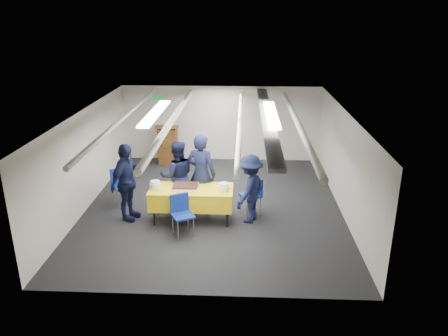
{
  "coord_description": "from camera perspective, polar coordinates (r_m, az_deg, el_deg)",
  "views": [
    {
      "loc": [
        0.69,
        -9.54,
        4.46
      ],
      "look_at": [
        0.26,
        -0.2,
        1.05
      ],
      "focal_mm": 35.0,
      "sensor_mm": 36.0,
      "label": 1
    }
  ],
  "objects": [
    {
      "name": "ground",
      "position": [
        10.55,
        -1.34,
        -4.97
      ],
      "size": [
        7.0,
        7.0,
        0.0
      ],
      "primitive_type": "plane",
      "color": "black",
      "rests_on": "ground"
    },
    {
      "name": "room_shell",
      "position": [
        10.31,
        -0.75,
        5.16
      ],
      "size": [
        6.0,
        7.0,
        2.3
      ],
      "color": "beige",
      "rests_on": "ground"
    },
    {
      "name": "serving_table",
      "position": [
        9.66,
        -4.28,
        -3.84
      ],
      "size": [
        1.83,
        0.81,
        0.77
      ],
      "color": "black",
      "rests_on": "ground"
    },
    {
      "name": "sheet_cake",
      "position": [
        9.56,
        -5.02,
        -2.45
      ],
      "size": [
        0.56,
        0.43,
        0.1
      ],
      "color": "white",
      "rests_on": "serving_table"
    },
    {
      "name": "plate_stack_left",
      "position": [
        9.62,
        -8.95,
        -2.23
      ],
      "size": [
        0.24,
        0.24,
        0.18
      ],
      "color": "white",
      "rests_on": "serving_table"
    },
    {
      "name": "plate_stack_right",
      "position": [
        9.44,
        -0.05,
        -2.48
      ],
      "size": [
        0.24,
        0.24,
        0.16
      ],
      "color": "white",
      "rests_on": "serving_table"
    },
    {
      "name": "podium",
      "position": [
        13.35,
        -7.33,
        3.14
      ],
      "size": [
        0.62,
        0.53,
        1.25
      ],
      "color": "brown",
      "rests_on": "ground"
    },
    {
      "name": "chair_near",
      "position": [
        9.14,
        -5.6,
        -5.53
      ],
      "size": [
        0.57,
        0.57,
        0.87
      ],
      "color": "gray",
      "rests_on": "ground"
    },
    {
      "name": "chair_right",
      "position": [
        10.04,
        3.91,
        -3.05
      ],
      "size": [
        0.57,
        0.57,
        0.87
      ],
      "color": "gray",
      "rests_on": "ground"
    },
    {
      "name": "chair_left",
      "position": [
        10.81,
        -13.35,
        -1.84
      ],
      "size": [
        0.59,
        0.59,
        0.87
      ],
      "color": "gray",
      "rests_on": "ground"
    },
    {
      "name": "sailor_a",
      "position": [
        9.92,
        -3.0,
        -0.77
      ],
      "size": [
        0.79,
        0.63,
        1.88
      ],
      "primitive_type": "imported",
      "rotation": [
        0.0,
        0.0,
        2.85
      ],
      "color": "black",
      "rests_on": "ground"
    },
    {
      "name": "sailor_b",
      "position": [
        10.12,
        -6.1,
        -1.05
      ],
      "size": [
        0.94,
        0.81,
        1.67
      ],
      "primitive_type": "imported",
      "rotation": [
        0.0,
        0.0,
        3.38
      ],
      "color": "black",
      "rests_on": "ground"
    },
    {
      "name": "sailor_c",
      "position": [
        9.82,
        -12.63,
        -1.86
      ],
      "size": [
        0.75,
        1.11,
        1.76
      ],
      "primitive_type": "imported",
      "rotation": [
        0.0,
        0.0,
        1.23
      ],
      "color": "black",
      "rests_on": "ground"
    },
    {
      "name": "sailor_d",
      "position": [
        9.53,
        3.41,
        -2.76
      ],
      "size": [
        0.95,
        1.15,
        1.54
      ],
      "primitive_type": "imported",
      "rotation": [
        0.0,
        0.0,
        -2.02
      ],
      "color": "black",
      "rests_on": "ground"
    }
  ]
}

